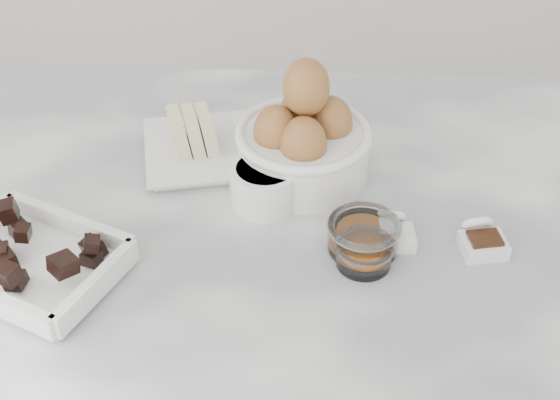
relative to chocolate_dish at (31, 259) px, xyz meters
The scene contains 9 objects.
marble_slab 0.26m from the chocolate_dish, 14.51° to the left, with size 1.20×0.80×0.04m, color silver.
chocolate_dish is the anchor object (origin of this frame).
butter_plate 0.28m from the chocolate_dish, 56.22° to the left, with size 0.19×0.19×0.06m.
sugar_ramekin 0.28m from the chocolate_dish, 29.61° to the left, with size 0.09×0.09×0.05m.
egg_bowl 0.35m from the chocolate_dish, 34.39° to the left, with size 0.17×0.17×0.16m.
honey_bowl 0.37m from the chocolate_dish, ahead, with size 0.09×0.09×0.04m.
zest_bowl 0.37m from the chocolate_dish, ahead, with size 0.07×0.07×0.03m.
vanilla_spoon 0.50m from the chocolate_dish, ahead, with size 0.06×0.07×0.04m.
salt_spoon 0.41m from the chocolate_dish, 10.85° to the left, with size 0.05×0.06×0.04m.
Camera 1 is at (0.06, -0.67, 1.54)m, focal length 50.00 mm.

